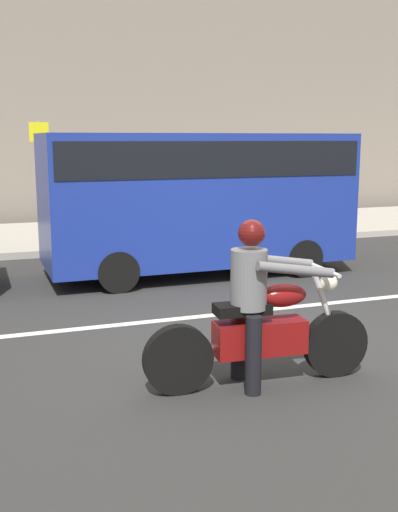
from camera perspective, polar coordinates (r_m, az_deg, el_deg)
ground_plane at (r=7.55m, az=5.27°, el=-7.09°), size 80.00×80.00×0.00m
sidewalk_slab at (r=14.99m, az=-7.85°, el=2.06°), size 40.00×4.40×0.14m
lane_marking_stripe at (r=8.47m, az=4.76°, el=-5.08°), size 18.00×0.14×0.01m
motorcycle_with_rider_gray at (r=5.86m, az=5.56°, el=-5.73°), size 2.25×0.70×1.59m
parked_van_cobalt_blue at (r=10.61m, az=-0.16°, el=5.77°), size 5.15×1.96×2.39m
street_sign_post at (r=14.96m, az=-14.38°, el=8.06°), size 0.44×0.08×2.57m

